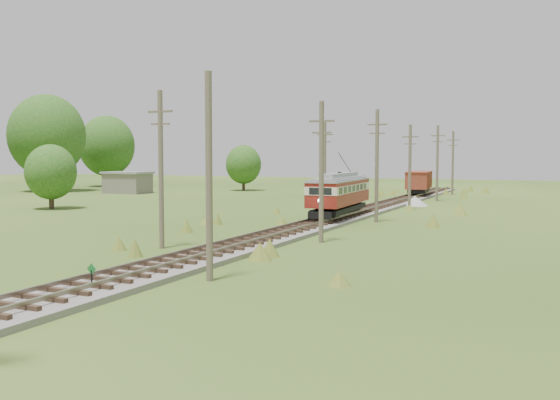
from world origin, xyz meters
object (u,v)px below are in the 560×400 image
at_px(streetcar, 340,191).
at_px(gravel_pile, 416,201).
at_px(switch_marker, 92,274).
at_px(gondola, 419,181).

bearing_deg(streetcar, gravel_pile, 78.40).
distance_m(streetcar, gravel_pile, 18.16).
xyz_separation_m(streetcar, gravel_pile, (2.56, 17.87, -1.93)).
bearing_deg(streetcar, switch_marker, -93.82).
distance_m(switch_marker, gondola, 61.83).
distance_m(switch_marker, gravel_pile, 47.70).
bearing_deg(gravel_pile, gondola, 100.23).
xyz_separation_m(switch_marker, streetcar, (0.20, 29.75, 1.78)).
bearing_deg(switch_marker, streetcar, 89.61).
bearing_deg(gravel_pile, streetcar, -98.16).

